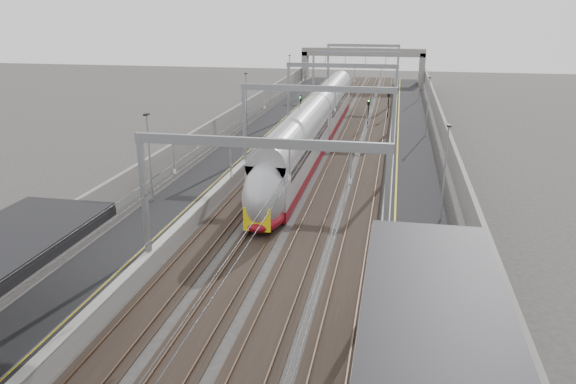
% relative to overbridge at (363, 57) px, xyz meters
% --- Properties ---
extents(platform_left, '(4.00, 120.00, 1.00)m').
position_rel_overbridge_xyz_m(platform_left, '(-8.00, -55.00, -4.81)').
color(platform_left, black).
rests_on(platform_left, ground).
extents(platform_right, '(4.00, 120.00, 1.00)m').
position_rel_overbridge_xyz_m(platform_right, '(8.00, -55.00, -4.81)').
color(platform_right, black).
rests_on(platform_right, ground).
extents(tracks, '(11.40, 140.00, 0.20)m').
position_rel_overbridge_xyz_m(tracks, '(0.00, -55.00, -5.26)').
color(tracks, black).
rests_on(tracks, ground).
extents(overhead_line, '(13.00, 140.00, 6.60)m').
position_rel_overbridge_xyz_m(overhead_line, '(0.00, -48.38, 0.83)').
color(overhead_line, gray).
rests_on(overhead_line, platform_left).
extents(overbridge, '(22.00, 2.20, 6.90)m').
position_rel_overbridge_xyz_m(overbridge, '(0.00, 0.00, 0.00)').
color(overbridge, slate).
rests_on(overbridge, ground).
extents(wall_left, '(0.30, 120.00, 3.20)m').
position_rel_overbridge_xyz_m(wall_left, '(-11.20, -55.00, -3.71)').
color(wall_left, slate).
rests_on(wall_left, ground).
extents(wall_right, '(0.30, 120.00, 3.20)m').
position_rel_overbridge_xyz_m(wall_right, '(11.20, -55.00, -3.71)').
color(wall_right, slate).
rests_on(wall_right, ground).
extents(train, '(2.71, 49.36, 4.28)m').
position_rel_overbridge_xyz_m(train, '(-1.50, -49.99, -3.21)').
color(train, maroon).
rests_on(train, ground).
extents(signal_green, '(0.32, 0.32, 3.48)m').
position_rel_overbridge_xyz_m(signal_green, '(-5.20, -35.92, -2.89)').
color(signal_green, black).
rests_on(signal_green, ground).
extents(signal_red_near, '(0.32, 0.32, 3.48)m').
position_rel_overbridge_xyz_m(signal_red_near, '(3.20, -37.06, -2.89)').
color(signal_red_near, black).
rests_on(signal_red_near, ground).
extents(signal_red_far, '(0.32, 0.32, 3.48)m').
position_rel_overbridge_xyz_m(signal_red_far, '(5.40, -30.14, -2.89)').
color(signal_red_far, black).
rests_on(signal_red_far, ground).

